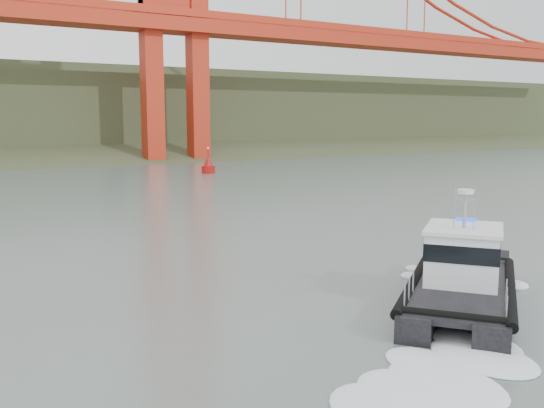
% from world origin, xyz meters
% --- Properties ---
extents(ground, '(400.00, 400.00, 0.00)m').
position_xyz_m(ground, '(0.00, 0.00, 0.00)').
color(ground, '#556561').
rests_on(ground, ground).
extents(patrol_boat, '(9.83, 8.80, 4.72)m').
position_xyz_m(patrol_boat, '(1.49, -3.91, 1.18)').
color(patrol_boat, black).
rests_on(patrol_boat, ground).
extents(nav_buoy, '(1.75, 1.75, 3.65)m').
position_xyz_m(nav_buoy, '(17.25, 52.64, 0.96)').
color(nav_buoy, '#A4100B').
rests_on(nav_buoy, ground).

